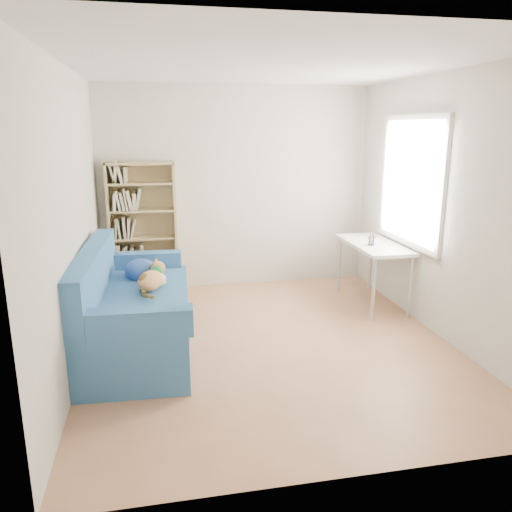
% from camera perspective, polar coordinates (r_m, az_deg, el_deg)
% --- Properties ---
extents(ground, '(4.00, 4.00, 0.00)m').
position_cam_1_polar(ground, '(5.01, 1.51, -9.93)').
color(ground, '#AC724E').
rests_on(ground, ground).
extents(room_shell, '(3.54, 4.04, 2.62)m').
position_cam_1_polar(room_shell, '(4.64, 2.76, 9.07)').
color(room_shell, silver).
rests_on(room_shell, ground).
extents(sofa, '(1.04, 2.04, 0.99)m').
position_cam_1_polar(sofa, '(4.94, -13.93, -6.13)').
color(sofa, '#27588D').
rests_on(sofa, ground).
extents(bookshelf, '(0.83, 0.26, 1.66)m').
position_cam_1_polar(bookshelf, '(6.44, -12.73, 2.46)').
color(bookshelf, tan).
rests_on(bookshelf, ground).
extents(desk, '(0.53, 1.16, 0.75)m').
position_cam_1_polar(desk, '(6.06, 13.27, 0.73)').
color(desk, white).
rests_on(desk, ground).
extents(pen_cup, '(0.08, 0.08, 0.16)m').
position_cam_1_polar(pen_cup, '(5.91, 13.05, 1.78)').
color(pen_cup, white).
rests_on(pen_cup, desk).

